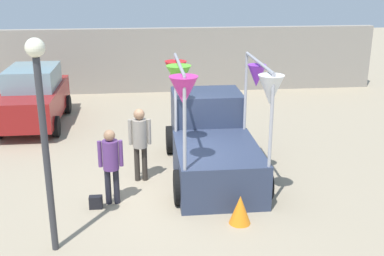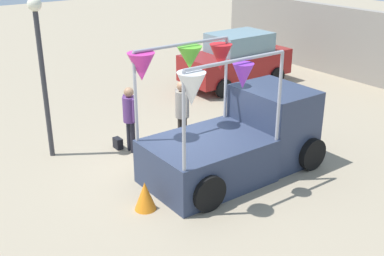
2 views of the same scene
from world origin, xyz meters
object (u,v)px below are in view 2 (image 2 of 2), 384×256
at_px(person_vendor, 182,108).
at_px(street_lamp, 41,56).
at_px(parked_car, 236,59).
at_px(person_customer, 130,113).
at_px(handbag, 118,143).
at_px(folded_kite_bundle_tangerine, 145,196).
at_px(vendor_truck, 241,134).

relative_size(person_vendor, street_lamp, 0.47).
relative_size(parked_car, person_customer, 2.37).
height_order(parked_car, handbag, parked_car).
bearing_deg(handbag, folded_kite_bundle_tangerine, -17.85).
distance_m(person_vendor, street_lamp, 3.56).
bearing_deg(handbag, vendor_truck, 32.79).
bearing_deg(folded_kite_bundle_tangerine, parked_car, 127.25).
bearing_deg(parked_car, vendor_truck, -40.20).
bearing_deg(street_lamp, person_vendor, 61.07).
relative_size(vendor_truck, street_lamp, 1.08).
xyz_separation_m(parked_car, handbag, (2.43, -6.10, -0.80)).
distance_m(parked_car, folded_kite_bundle_tangerine, 8.87).
bearing_deg(folded_kite_bundle_tangerine, person_customer, 156.10).
bearing_deg(street_lamp, vendor_truck, 44.48).
height_order(person_vendor, folded_kite_bundle_tangerine, person_vendor).
relative_size(person_customer, person_vendor, 0.94).
xyz_separation_m(vendor_truck, handbag, (-2.72, -1.75, -0.74)).
height_order(parked_car, person_customer, parked_car).
height_order(parked_car, folded_kite_bundle_tangerine, parked_car).
height_order(vendor_truck, parked_car, vendor_truck).
height_order(person_vendor, handbag, person_vendor).
relative_size(vendor_truck, parked_car, 1.04).
relative_size(parked_car, folded_kite_bundle_tangerine, 6.67).
height_order(vendor_truck, person_customer, vendor_truck).
bearing_deg(parked_car, street_lamp, -76.58).
xyz_separation_m(parked_car, folded_kite_bundle_tangerine, (5.36, -7.05, -0.64)).
distance_m(person_customer, folded_kite_bundle_tangerine, 2.91).
bearing_deg(person_customer, street_lamp, -119.18).
relative_size(handbag, folded_kite_bundle_tangerine, 0.47).
relative_size(vendor_truck, person_vendor, 2.31).
bearing_deg(street_lamp, folded_kite_bundle_tangerine, 9.18).
relative_size(person_vendor, folded_kite_bundle_tangerine, 2.99).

